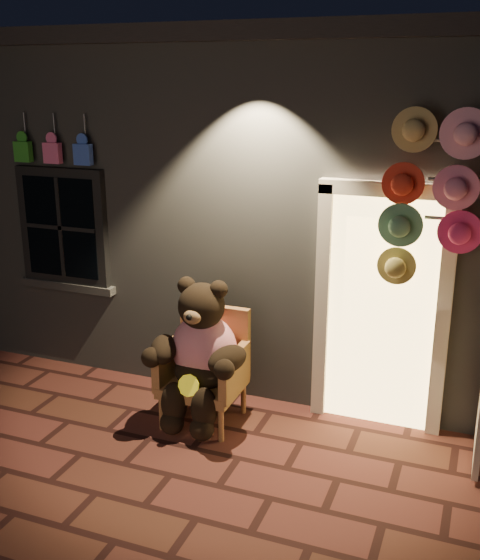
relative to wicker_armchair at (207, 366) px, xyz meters
The scene contains 4 objects.
ground 1.10m from the wicker_armchair, 83.89° to the right, with size 60.00×60.00×0.00m, color #4F231E.
shop_building 3.26m from the wicker_armchair, 88.01° to the left, with size 7.30×5.95×3.51m.
wicker_armchair is the anchor object (origin of this frame).
teddy_bear 0.22m from the wicker_armchair, 90.05° to the right, with size 0.97×0.74×1.33m.
Camera 1 is at (2.13, -3.98, 3.01)m, focal length 42.00 mm.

